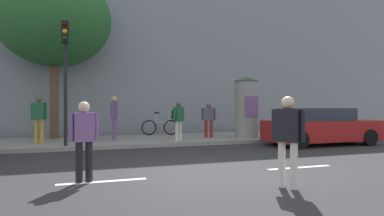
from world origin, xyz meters
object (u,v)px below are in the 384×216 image
at_px(pedestrian_near_pole, 84,135).
at_px(bicycle_leaning, 160,127).
at_px(pedestrian_in_light_jacket, 114,114).
at_px(pedestrian_tallest, 39,115).
at_px(traffic_light, 65,62).
at_px(poster_column, 246,107).
at_px(street_tree, 54,19).
at_px(parked_car_blue, 320,127).
at_px(pedestrian_in_red_top, 178,118).
at_px(pedestrian_with_bag, 209,117).
at_px(pedestrian_in_dark_shirt, 288,133).

xyz_separation_m(pedestrian_near_pole, bicycle_leaning, (3.49, 8.31, -0.42)).
relative_size(pedestrian_in_light_jacket, pedestrian_tallest, 1.01).
relative_size(traffic_light, pedestrian_near_pole, 2.63).
distance_m(traffic_light, pedestrian_near_pole, 5.62).
distance_m(poster_column, pedestrian_in_light_jacket, 5.70).
xyz_separation_m(street_tree, bicycle_leaning, (4.66, 0.15, -4.72)).
height_order(street_tree, parked_car_blue, street_tree).
xyz_separation_m(traffic_light, bicycle_leaning, (4.09, 3.13, -2.52)).
distance_m(pedestrian_in_red_top, bicycle_leaning, 2.79).
xyz_separation_m(pedestrian_with_bag, pedestrian_tallest, (-6.84, -0.13, 0.16)).
distance_m(traffic_light, street_tree, 3.75).
xyz_separation_m(street_tree, pedestrian_in_red_top, (4.78, -2.59, -4.18)).
distance_m(pedestrian_tallest, parked_car_blue, 10.85).
distance_m(pedestrian_in_dark_shirt, bicycle_leaning, 10.04).
bearing_deg(pedestrian_tallest, pedestrian_in_red_top, -8.77).
relative_size(pedestrian_tallest, bicycle_leaning, 1.02).
bearing_deg(pedestrian_with_bag, parked_car_blue, -37.45).
relative_size(pedestrian_in_dark_shirt, pedestrian_in_red_top, 1.11).
bearing_deg(pedestrian_near_pole, traffic_light, 96.53).
bearing_deg(parked_car_blue, pedestrian_in_red_top, 160.62).
bearing_deg(pedestrian_in_red_top, pedestrian_in_dark_shirt, -89.61).
bearing_deg(pedestrian_in_red_top, pedestrian_tallest, 171.23).
xyz_separation_m(pedestrian_in_light_jacket, pedestrian_tallest, (-2.75, -0.22, -0.02)).
relative_size(pedestrian_in_red_top, parked_car_blue, 0.35).
height_order(pedestrian_near_pole, pedestrian_tallest, pedestrian_tallest).
bearing_deg(parked_car_blue, pedestrian_tallest, 165.72).
relative_size(traffic_light, bicycle_leaning, 2.49).
distance_m(traffic_light, bicycle_leaning, 5.73).
bearing_deg(street_tree, pedestrian_with_bag, -14.44).
bearing_deg(traffic_light, street_tree, 100.98).
height_order(poster_column, pedestrian_in_dark_shirt, poster_column).
height_order(poster_column, pedestrian_near_pole, poster_column).
relative_size(pedestrian_near_pole, pedestrian_in_light_jacket, 0.92).
height_order(traffic_light, poster_column, traffic_light).
distance_m(pedestrian_in_light_jacket, parked_car_blue, 8.29).
distance_m(poster_column, street_tree, 9.12).
distance_m(street_tree, pedestrian_in_red_top, 6.85).
bearing_deg(poster_column, pedestrian_in_light_jacket, 173.45).
height_order(street_tree, pedestrian_in_dark_shirt, street_tree).
height_order(bicycle_leaning, parked_car_blue, parked_car_blue).
bearing_deg(traffic_light, parked_car_blue, -8.87).
relative_size(pedestrian_in_red_top, bicycle_leaning, 0.91).
xyz_separation_m(pedestrian_in_dark_shirt, pedestrian_in_red_top, (-0.05, 7.29, 0.04)).
height_order(traffic_light, pedestrian_in_red_top, traffic_light).
distance_m(pedestrian_tallest, bicycle_leaning, 5.45).
bearing_deg(street_tree, pedestrian_in_light_jacket, -33.68).
relative_size(traffic_light, poster_column, 1.61).
distance_m(traffic_light, pedestrian_tallest, 2.42).
bearing_deg(pedestrian_in_light_jacket, pedestrian_tallest, -175.43).
bearing_deg(poster_column, pedestrian_with_bag, 160.20).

